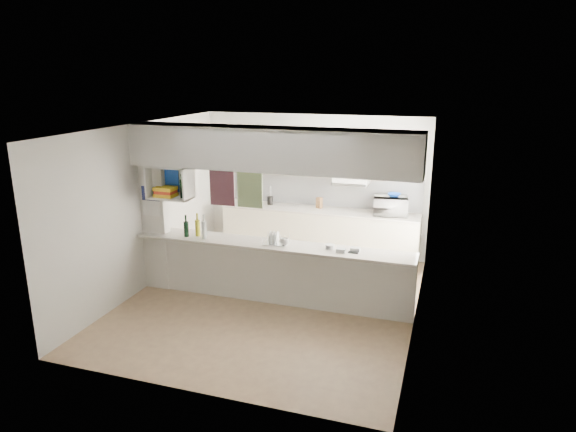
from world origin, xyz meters
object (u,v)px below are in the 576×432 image
at_px(microwave, 391,206).
at_px(bowl, 394,195).
at_px(wine_bottles, 196,228).
at_px(dish_rack, 276,239).

xyz_separation_m(microwave, bowl, (0.04, 0.04, 0.19)).
bearing_deg(microwave, bowl, -147.77).
distance_m(microwave, bowl, 0.20).
relative_size(microwave, wine_bottles, 1.57).
bearing_deg(bowl, dish_rack, -123.91).
distance_m(dish_rack, wine_bottles, 1.25).
height_order(bowl, dish_rack, bowl).
xyz_separation_m(bowl, dish_rack, (-1.43, -2.13, -0.28)).
bearing_deg(bowl, wine_bottles, -140.60).
bearing_deg(dish_rack, wine_bottles, -179.69).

